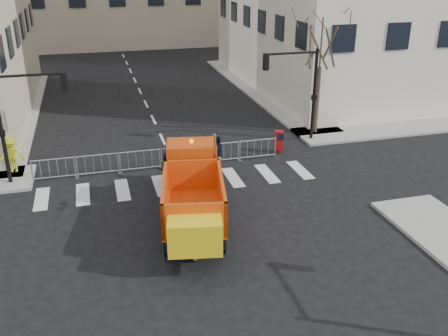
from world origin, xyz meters
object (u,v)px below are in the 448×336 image
object	(u,v)px
cop_b	(166,169)
worker	(12,155)
plow_truck	(193,191)
newspaper_box	(279,140)
cop_c	(218,154)
cop_a	(169,164)

from	to	relation	value
cop_b	worker	world-z (taller)	worker
plow_truck	newspaper_box	size ratio (longest dim) A/B	8.32
cop_b	cop_c	bearing A→B (deg)	-158.93
cop_a	newspaper_box	xyz separation A→B (m)	(6.51, 2.21, -0.21)
cop_a	plow_truck	bearing A→B (deg)	79.57
newspaper_box	cop_c	bearing A→B (deg)	-135.20
cop_a	newspaper_box	distance (m)	6.87
plow_truck	worker	bearing A→B (deg)	56.86
cop_c	cop_a	bearing A→B (deg)	-50.87
newspaper_box	cop_b	bearing A→B (deg)	-137.74
cop_a	worker	size ratio (longest dim) A/B	1.00
cop_a	cop_c	bearing A→B (deg)	176.68
plow_truck	cop_c	size ratio (longest dim) A/B	4.85
cop_a	newspaper_box	world-z (taller)	cop_a
cop_b	cop_a	bearing A→B (deg)	-113.98
plow_truck	cop_a	xyz separation A→B (m)	(-0.25, 4.52, -0.62)
cop_a	newspaper_box	bearing A→B (deg)	-174.82
plow_truck	newspaper_box	bearing A→B (deg)	-32.00
cop_c	worker	distance (m)	10.22
cop_c	newspaper_box	distance (m)	4.30
cop_a	cop_b	world-z (taller)	cop_a
plow_truck	cop_a	bearing A→B (deg)	14.05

